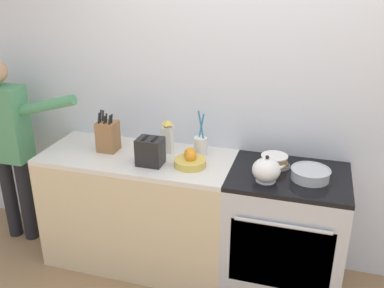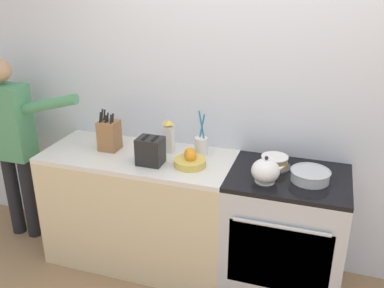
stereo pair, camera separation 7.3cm
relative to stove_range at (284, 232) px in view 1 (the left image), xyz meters
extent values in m
cube|color=silver|center=(-0.35, 0.33, 0.85)|extent=(8.00, 0.04, 2.60)
cube|color=beige|center=(-1.08, 0.00, -0.02)|extent=(1.39, 0.61, 0.86)
cube|color=silver|center=(-1.08, 0.00, 0.43)|extent=(1.39, 0.61, 0.03)
cube|color=#B7BABF|center=(0.00, 0.00, -0.02)|extent=(0.78, 0.61, 0.86)
cube|color=black|center=(0.00, -0.30, 0.01)|extent=(0.64, 0.01, 0.48)
cylinder|color=#B7BABF|center=(0.00, -0.32, 0.26)|extent=(0.59, 0.02, 0.02)
cube|color=black|center=(0.00, 0.00, 0.43)|extent=(0.78, 0.61, 0.03)
cylinder|color=#4C4C51|center=(-0.11, 0.10, 0.45)|extent=(0.22, 0.22, 0.01)
cylinder|color=tan|center=(-0.11, 0.10, 0.47)|extent=(0.18, 0.18, 0.03)
cylinder|color=tan|center=(-0.11, 0.10, 0.50)|extent=(0.17, 0.17, 0.03)
cylinder|color=white|center=(-0.11, 0.10, 0.52)|extent=(0.18, 0.18, 0.01)
cylinder|color=white|center=(-0.14, -0.13, 0.45)|extent=(0.13, 0.13, 0.01)
ellipsoid|color=white|center=(-0.14, -0.13, 0.52)|extent=(0.18, 0.18, 0.15)
cone|color=white|center=(-0.05, -0.13, 0.55)|extent=(0.09, 0.04, 0.08)
sphere|color=black|center=(-0.14, -0.13, 0.61)|extent=(0.02, 0.02, 0.02)
cylinder|color=#B7BABF|center=(0.13, -0.03, 0.48)|extent=(0.24, 0.24, 0.07)
torus|color=#B7BABF|center=(0.13, -0.03, 0.52)|extent=(0.25, 0.25, 0.01)
cube|color=olive|center=(-1.32, 0.03, 0.56)|extent=(0.14, 0.14, 0.22)
cylinder|color=black|center=(-1.36, -0.01, 0.70)|extent=(0.01, 0.04, 0.08)
cylinder|color=black|center=(-1.32, 0.00, 0.70)|extent=(0.01, 0.03, 0.06)
cylinder|color=black|center=(-1.27, 0.00, 0.70)|extent=(0.01, 0.03, 0.07)
cylinder|color=black|center=(-1.36, 0.02, 0.71)|extent=(0.01, 0.04, 0.09)
cylinder|color=black|center=(-1.32, 0.03, 0.70)|extent=(0.01, 0.03, 0.07)
cylinder|color=black|center=(-1.27, 0.03, 0.70)|extent=(0.01, 0.03, 0.07)
cylinder|color=black|center=(-1.36, 0.05, 0.70)|extent=(0.01, 0.04, 0.08)
cylinder|color=silver|center=(-0.65, 0.15, 0.51)|extent=(0.10, 0.10, 0.13)
cylinder|color=teal|center=(-0.63, 0.14, 0.64)|extent=(0.05, 0.05, 0.30)
cylinder|color=teal|center=(-0.65, 0.17, 0.62)|extent=(0.06, 0.03, 0.25)
cylinder|color=gold|center=(-0.66, -0.06, 0.47)|extent=(0.22, 0.22, 0.05)
sphere|color=orange|center=(-0.66, -0.05, 0.52)|extent=(0.08, 0.08, 0.08)
sphere|color=orange|center=(-0.68, -0.01, 0.52)|extent=(0.08, 0.08, 0.08)
cube|color=black|center=(-0.93, -0.11, 0.54)|extent=(0.17, 0.14, 0.19)
cube|color=black|center=(-0.97, -0.11, 0.64)|extent=(0.02, 0.10, 0.00)
cube|color=black|center=(-0.90, -0.11, 0.64)|extent=(0.02, 0.10, 0.00)
cube|color=black|center=(-1.03, -0.11, 0.58)|extent=(0.02, 0.02, 0.01)
cube|color=white|center=(-0.89, 0.12, 0.54)|extent=(0.07, 0.07, 0.20)
pyramid|color=#E0BC4C|center=(-0.89, 0.12, 0.68)|extent=(0.07, 0.07, 0.03)
cylinder|color=black|center=(-2.26, 0.00, -0.08)|extent=(0.11, 0.11, 0.73)
cylinder|color=black|center=(-2.10, 0.00, -0.08)|extent=(0.11, 0.11, 0.73)
cube|color=#4C8E60|center=(-2.18, 0.00, 0.58)|extent=(0.34, 0.20, 0.60)
cylinder|color=#4C8E60|center=(-1.79, 0.00, 0.76)|extent=(0.51, 0.08, 0.21)
camera|label=1|loc=(0.10, -2.58, 1.70)|focal=40.00mm
camera|label=2|loc=(0.17, -2.56, 1.70)|focal=40.00mm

